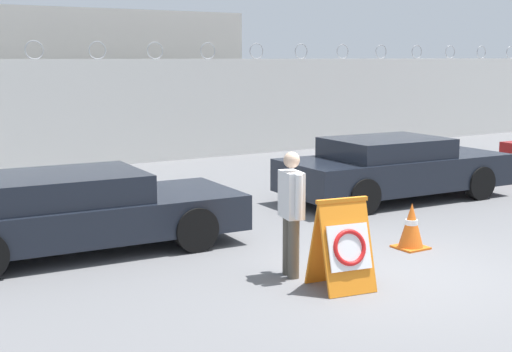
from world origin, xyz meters
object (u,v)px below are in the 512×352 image
at_px(parked_car_front_coupe, 75,211).
at_px(parked_car_rear_sedan, 393,168).
at_px(barricade_sign, 343,244).
at_px(security_guard, 292,209).
at_px(traffic_cone_near, 411,226).

bearing_deg(parked_car_front_coupe, parked_car_rear_sedan, 7.14).
relative_size(barricade_sign, parked_car_rear_sedan, 0.24).
distance_m(barricade_sign, parked_car_rear_sedan, 5.83).
relative_size(barricade_sign, security_guard, 0.69).
bearing_deg(parked_car_front_coupe, security_guard, -49.81).
relative_size(security_guard, parked_car_front_coupe, 0.34).
relative_size(security_guard, parked_car_rear_sedan, 0.34).
bearing_deg(parked_car_rear_sedan, traffic_cone_near, -125.71).
xyz_separation_m(barricade_sign, security_guard, (-0.23, 0.77, 0.33)).
height_order(barricade_sign, traffic_cone_near, barricade_sign).
bearing_deg(traffic_cone_near, parked_car_front_coupe, 149.69).
bearing_deg(security_guard, parked_car_front_coupe, 49.70).
xyz_separation_m(security_guard, parked_car_front_coupe, (-1.98, 2.66, -0.29)).
relative_size(security_guard, traffic_cone_near, 2.37).
bearing_deg(barricade_sign, security_guard, 116.09).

